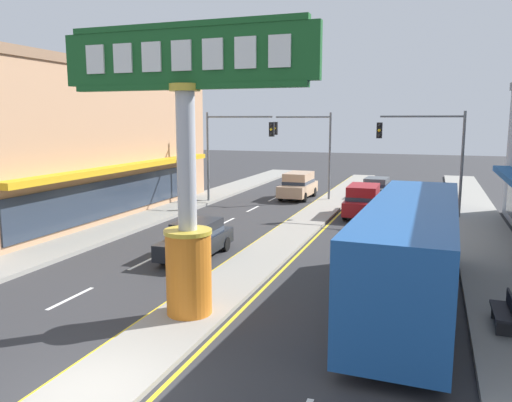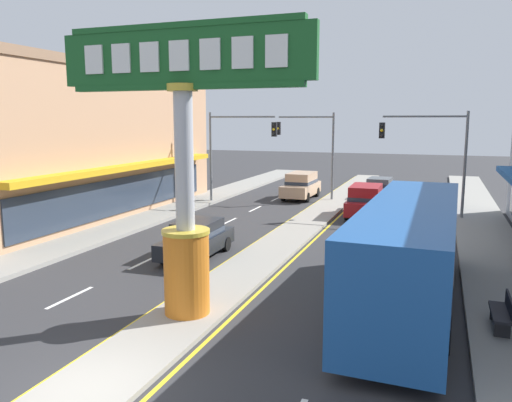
# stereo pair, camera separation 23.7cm
# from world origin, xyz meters

# --- Properties ---
(ground_plane) EXTENTS (160.00, 160.00, 0.00)m
(ground_plane) POSITION_xyz_m (0.00, 0.00, 0.00)
(ground_plane) COLOR #303033
(median_strip) EXTENTS (2.12, 52.00, 0.14)m
(median_strip) POSITION_xyz_m (0.00, 18.00, 0.07)
(median_strip) COLOR gray
(median_strip) RESTS_ON ground
(sidewalk_left) EXTENTS (2.75, 60.00, 0.18)m
(sidewalk_left) POSITION_xyz_m (-9.03, 16.00, 0.09)
(sidewalk_left) COLOR gray
(sidewalk_left) RESTS_ON ground
(sidewalk_right) EXTENTS (2.75, 60.00, 0.18)m
(sidewalk_right) POSITION_xyz_m (9.03, 16.00, 0.09)
(sidewalk_right) COLOR gray
(sidewalk_right) RESTS_ON ground
(lane_markings) EXTENTS (8.86, 52.00, 0.01)m
(lane_markings) POSITION_xyz_m (0.00, 16.65, 0.00)
(lane_markings) COLOR silver
(lane_markings) RESTS_ON ground
(district_sign) EXTENTS (7.51, 1.38, 8.15)m
(district_sign) POSITION_xyz_m (0.00, 4.63, 4.17)
(district_sign) COLOR orange
(district_sign) RESTS_ON median_strip
(storefront_left) EXTENTS (10.22, 21.97, 8.79)m
(storefront_left) POSITION_xyz_m (-14.70, 16.50, 4.40)
(storefront_left) COLOR tan
(storefront_left) RESTS_ON ground
(traffic_light_left_side) EXTENTS (4.86, 0.46, 6.20)m
(traffic_light_left_side) POSITION_xyz_m (-6.30, 23.58, 4.25)
(traffic_light_left_side) COLOR slate
(traffic_light_left_side) RESTS_ON ground
(traffic_light_right_side) EXTENTS (4.86, 0.46, 6.20)m
(traffic_light_right_side) POSITION_xyz_m (6.30, 22.78, 4.25)
(traffic_light_right_side) COLOR slate
(traffic_light_right_side) RESTS_ON ground
(traffic_light_median_far) EXTENTS (4.20, 0.46, 6.20)m
(traffic_light_median_far) POSITION_xyz_m (-1.85, 27.18, 4.19)
(traffic_light_median_far) COLOR slate
(traffic_light_median_far) RESTS_ON ground
(sedan_near_right_lane) EXTENTS (1.90, 4.33, 1.53)m
(sedan_near_right_lane) POSITION_xyz_m (-2.71, 10.70, 0.79)
(sedan_near_right_lane) COLOR black
(sedan_near_right_lane) RESTS_ON ground
(bus_far_right_lane) EXTENTS (2.89, 11.28, 3.26)m
(bus_far_right_lane) POSITION_xyz_m (6.01, 7.67, 1.87)
(bus_far_right_lane) COLOR #1E5199
(bus_far_right_lane) RESTS_ON ground
(sedan_near_left_lane) EXTENTS (2.02, 4.39, 1.53)m
(sedan_near_left_lane) POSITION_xyz_m (2.71, 29.58, 0.79)
(sedan_near_left_lane) COLOR #4C5156
(sedan_near_left_lane) RESTS_ON ground
(sedan_mid_left_lane) EXTENTS (1.89, 4.33, 1.53)m
(sedan_mid_left_lane) POSITION_xyz_m (6.01, 24.90, 0.79)
(sedan_mid_left_lane) COLOR navy
(sedan_mid_left_lane) RESTS_ON ground
(suv_far_left_oncoming) EXTENTS (2.02, 4.63, 1.90)m
(suv_far_left_oncoming) POSITION_xyz_m (2.71, 22.11, 0.98)
(suv_far_left_oncoming) COLOR maroon
(suv_far_left_oncoming) RESTS_ON ground
(suv_kerb_right) EXTENTS (2.02, 4.63, 1.90)m
(suv_kerb_right) POSITION_xyz_m (-2.71, 27.64, 0.98)
(suv_kerb_right) COLOR tan
(suv_kerb_right) RESTS_ON ground
(street_bench) EXTENTS (0.48, 1.60, 0.88)m
(street_bench) POSITION_xyz_m (8.53, 6.39, 0.65)
(street_bench) COLOR #232328
(street_bench) RESTS_ON sidewalk_right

